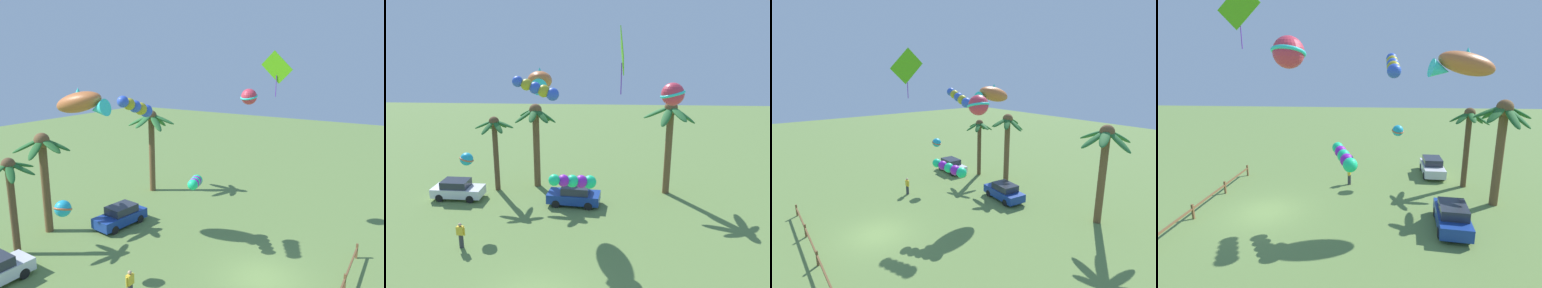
# 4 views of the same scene
# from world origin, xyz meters

# --- Properties ---
(ground_plane) EXTENTS (120.00, 120.00, 0.00)m
(ground_plane) POSITION_xyz_m (0.00, 0.00, 0.00)
(ground_plane) COLOR olive
(palm_tree_0) EXTENTS (3.23, 2.89, 6.21)m
(palm_tree_0) POSITION_xyz_m (-5.51, 13.87, 4.49)
(palm_tree_0) COLOR brown
(palm_tree_0) RESTS_ON ground
(palm_tree_2) EXTENTS (3.47, 3.86, 7.09)m
(palm_tree_2) POSITION_xyz_m (-2.35, 14.98, 5.16)
(palm_tree_2) COLOR brown
(palm_tree_2) RESTS_ON ground
(rail_fence) EXTENTS (11.80, 0.12, 0.95)m
(rail_fence) POSITION_xyz_m (-0.67, -4.07, 0.60)
(rail_fence) COLOR brown
(rail_fence) RESTS_ON ground
(parked_car_0) EXTENTS (4.05, 2.09, 1.51)m
(parked_car_0) POSITION_xyz_m (1.05, 11.35, 0.75)
(parked_car_0) COLOR navy
(parked_car_0) RESTS_ON ground
(parked_car_1) EXTENTS (3.95, 1.84, 1.51)m
(parked_car_1) POSITION_xyz_m (-8.15, 11.95, 0.75)
(parked_car_1) COLOR silver
(parked_car_1) RESTS_ON ground
(spectator_0) EXTENTS (0.55, 0.26, 1.59)m
(spectator_0) POSITION_xyz_m (-5.20, 4.92, 0.81)
(spectator_0) COLOR #38383D
(spectator_0) RESTS_ON ground
(kite_ball_0) EXTENTS (1.44, 1.44, 1.11)m
(kite_ball_0) POSITION_xyz_m (6.37, 3.84, 9.36)
(kite_ball_0) COLOR #DB374C
(kite_tube_1) EXTENTS (2.64, 1.60, 1.12)m
(kite_tube_1) POSITION_xyz_m (1.53, 5.25, 4.25)
(kite_tube_1) COLOR #1DEA8C
(kite_ball_2) EXTENTS (1.15, 1.16, 0.87)m
(kite_ball_2) POSITION_xyz_m (-5.95, 8.68, 4.31)
(kite_ball_2) COLOR #21A7CB
(kite_fish_3) EXTENTS (2.18, 4.20, 2.01)m
(kite_fish_3) POSITION_xyz_m (-1.42, 11.92, 9.17)
(kite_fish_3) COLOR #C66933
(kite_diamond_4) EXTENTS (0.19, 1.92, 2.68)m
(kite_diamond_4) POSITION_xyz_m (3.73, 1.01, 11.38)
(kite_diamond_4) COLOR #5BC015
(kite_tube_5) EXTENTS (2.82, 0.79, 1.48)m
(kite_tube_5) POSITION_xyz_m (-0.89, 7.84, 9.12)
(kite_tube_5) COLOR blue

